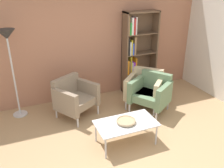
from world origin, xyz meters
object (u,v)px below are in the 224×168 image
(armchair_corner_red, at_px, (145,88))
(floor_lamp_torchiere, at_px, (8,45))
(coffee_table_low, at_px, (126,124))
(decorative_bowl, at_px, (126,121))
(bookshelf_tall, at_px, (136,54))
(armchair_by_bookshelf, at_px, (151,92))
(armchair_near_window, at_px, (74,97))

(armchair_corner_red, relative_size, floor_lamp_torchiere, 0.54)
(coffee_table_low, height_order, decorative_bowl, decorative_bowl)
(bookshelf_tall, distance_m, armchair_by_bookshelf, 1.11)
(decorative_bowl, xyz_separation_m, armchair_near_window, (-0.56, 1.22, -0.02))
(floor_lamp_torchiere, bearing_deg, armchair_by_bookshelf, -18.07)
(bookshelf_tall, bearing_deg, armchair_corner_red, -100.97)
(bookshelf_tall, xyz_separation_m, coffee_table_low, (-1.09, -1.79, -0.56))
(bookshelf_tall, relative_size, floor_lamp_torchiere, 1.09)
(decorative_bowl, bearing_deg, coffee_table_low, -104.04)
(floor_lamp_torchiere, bearing_deg, armchair_corner_red, -13.41)
(armchair_corner_red, bearing_deg, armchair_near_window, -141.48)
(decorative_bowl, relative_size, armchair_near_window, 0.34)
(bookshelf_tall, distance_m, decorative_bowl, 2.15)
(armchair_near_window, height_order, armchair_by_bookshelf, same)
(floor_lamp_torchiere, bearing_deg, decorative_bowl, -45.97)
(coffee_table_low, xyz_separation_m, floor_lamp_torchiere, (-1.60, 1.65, 1.08))
(armchair_by_bookshelf, xyz_separation_m, floor_lamp_torchiere, (-2.56, 0.83, 1.03))
(decorative_bowl, bearing_deg, bookshelf_tall, 58.64)
(bookshelf_tall, relative_size, armchair_by_bookshelf, 2.02)
(armchair_corner_red, bearing_deg, bookshelf_tall, 124.02)
(bookshelf_tall, distance_m, armchair_near_window, 1.82)
(armchair_by_bookshelf, xyz_separation_m, armchair_corner_red, (-0.01, 0.23, 0.00))
(armchair_by_bookshelf, height_order, floor_lamp_torchiere, floor_lamp_torchiere)
(armchair_near_window, bearing_deg, bookshelf_tall, -12.32)
(coffee_table_low, height_order, armchair_by_bookshelf, armchair_by_bookshelf)
(armchair_by_bookshelf, relative_size, floor_lamp_torchiere, 0.54)
(coffee_table_low, height_order, armchair_corner_red, armchair_corner_red)
(decorative_bowl, height_order, armchair_near_window, armchair_near_window)
(armchair_by_bookshelf, bearing_deg, coffee_table_low, -83.04)
(bookshelf_tall, distance_m, coffee_table_low, 2.17)
(bookshelf_tall, height_order, armchair_near_window, bookshelf_tall)
(armchair_corner_red, xyz_separation_m, floor_lamp_torchiere, (-2.54, 0.61, 1.03))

